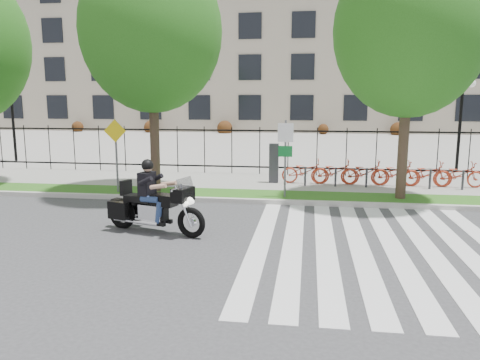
# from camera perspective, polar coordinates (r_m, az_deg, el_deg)

# --- Properties ---
(ground) EXTENTS (120.00, 120.00, 0.00)m
(ground) POSITION_cam_1_polar(r_m,az_deg,el_deg) (11.45, -8.59, -7.07)
(ground) COLOR #363638
(ground) RESTS_ON ground
(curb) EXTENTS (60.00, 0.20, 0.15)m
(curb) POSITION_cam_1_polar(r_m,az_deg,el_deg) (15.27, -4.12, -2.41)
(curb) COLOR #B5B3AA
(curb) RESTS_ON ground
(grass_verge) EXTENTS (60.00, 1.50, 0.15)m
(grass_verge) POSITION_cam_1_polar(r_m,az_deg,el_deg) (16.08, -3.47, -1.78)
(grass_verge) COLOR #245715
(grass_verge) RESTS_ON ground
(sidewalk) EXTENTS (60.00, 3.50, 0.15)m
(sidewalk) POSITION_cam_1_polar(r_m,az_deg,el_deg) (18.49, -1.88, -0.24)
(sidewalk) COLOR gray
(sidewalk) RESTS_ON ground
(plaza) EXTENTS (80.00, 34.00, 0.10)m
(plaza) POSITION_cam_1_polar(r_m,az_deg,el_deg) (35.76, 3.15, 4.59)
(plaza) COLOR gray
(plaza) RESTS_ON ground
(crosswalk_stripes) EXTENTS (5.70, 8.00, 0.01)m
(crosswalk_stripes) POSITION_cam_1_polar(r_m,az_deg,el_deg) (11.08, 16.28, -7.91)
(crosswalk_stripes) COLOR silver
(crosswalk_stripes) RESTS_ON ground
(iron_fence) EXTENTS (30.00, 0.06, 2.00)m
(iron_fence) POSITION_cam_1_polar(r_m,az_deg,el_deg) (20.05, -1.00, 3.65)
(iron_fence) COLOR black
(iron_fence) RESTS_ON sidewalk
(office_building) EXTENTS (60.00, 21.90, 20.15)m
(office_building) POSITION_cam_1_polar(r_m,az_deg,el_deg) (55.87, 5.22, 16.64)
(office_building) COLOR #ACA08A
(office_building) RESTS_ON ground
(lamp_post_left) EXTENTS (1.06, 0.70, 4.25)m
(lamp_post_left) POSITION_cam_1_polar(r_m,az_deg,el_deg) (27.16, -26.10, 8.63)
(lamp_post_left) COLOR black
(lamp_post_left) RESTS_ON ground
(lamp_post_right) EXTENTS (1.06, 0.70, 4.25)m
(lamp_post_right) POSITION_cam_1_polar(r_m,az_deg,el_deg) (23.45, 25.42, 8.65)
(lamp_post_right) COLOR black
(lamp_post_right) RESTS_ON ground
(street_tree_1) EXTENTS (4.69, 4.69, 8.09)m
(street_tree_1) POSITION_cam_1_polar(r_m,az_deg,el_deg) (16.43, -10.76, 17.43)
(street_tree_1) COLOR #3C2921
(street_tree_1) RESTS_ON grass_verge
(street_tree_2) EXTENTS (4.64, 4.64, 7.91)m
(street_tree_2) POSITION_cam_1_polar(r_m,az_deg,el_deg) (15.83, 20.02, 16.78)
(street_tree_2) COLOR #3C2921
(street_tree_2) RESTS_ON grass_verge
(bike_share_station) EXTENTS (7.76, 0.85, 1.50)m
(bike_share_station) POSITION_cam_1_polar(r_m,az_deg,el_deg) (18.05, 16.47, 0.87)
(bike_share_station) COLOR #2D2D33
(bike_share_station) RESTS_ON sidewalk
(sign_pole_regulatory) EXTENTS (0.50, 0.09, 2.50)m
(sign_pole_regulatory) POSITION_cam_1_polar(r_m,az_deg,el_deg) (15.14, 5.55, 3.84)
(sign_pole_regulatory) COLOR #59595B
(sign_pole_regulatory) RESTS_ON grass_verge
(sign_pole_warning) EXTENTS (0.78, 0.09, 2.49)m
(sign_pole_warning) POSITION_cam_1_polar(r_m,az_deg,el_deg) (16.46, -14.89, 4.05)
(sign_pole_warning) COLOR #59595B
(sign_pole_warning) RESTS_ON grass_verge
(motorcycle_rider) EXTENTS (2.80, 1.32, 2.22)m
(motorcycle_rider) POSITION_cam_1_polar(r_m,az_deg,el_deg) (11.85, -10.45, -2.85)
(motorcycle_rider) COLOR black
(motorcycle_rider) RESTS_ON ground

